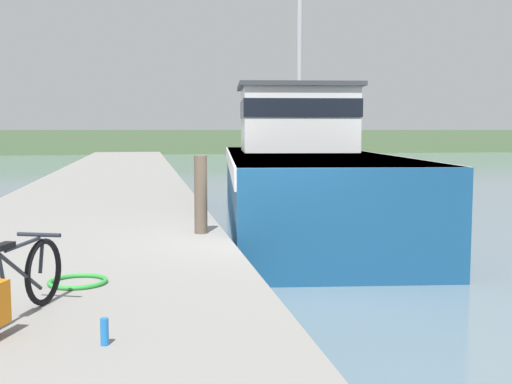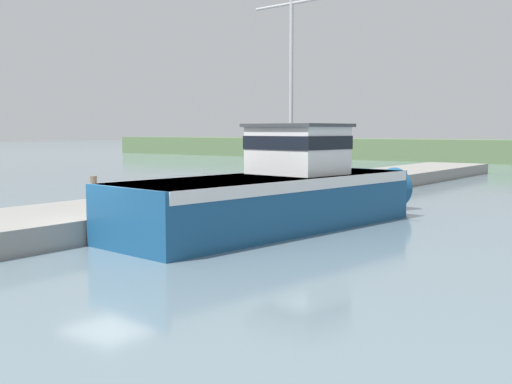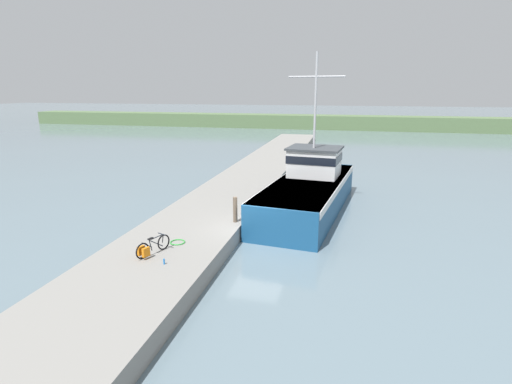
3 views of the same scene
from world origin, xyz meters
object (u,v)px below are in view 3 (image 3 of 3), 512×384
Objects in this scene: mooring_post at (235,210)px; fishing_boat_main at (310,188)px; water_bottle_by_bike at (164,262)px; bicycle_touring at (150,248)px.

fishing_boat_main is at bearing 61.34° from mooring_post.
fishing_boat_main reaches higher than water_bottle_by_bike.
fishing_boat_main is 8.78× the size of bicycle_touring.
mooring_post is at bearing 76.91° from water_bottle_by_bike.
bicycle_touring is at bearing -114.40° from mooring_post.
mooring_post is 5.53m from water_bottle_by_bike.
bicycle_touring is at bearing -109.96° from fishing_boat_main.
bicycle_touring is 1.12m from water_bottle_by_bike.
water_bottle_by_bike is at bearing -104.73° from fishing_boat_main.
mooring_post reaches higher than water_bottle_by_bike.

